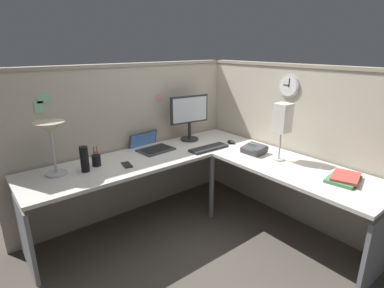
% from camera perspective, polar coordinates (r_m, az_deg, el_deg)
% --- Properties ---
extents(ground_plane, '(6.80, 6.80, 0.00)m').
position_cam_1_polar(ground_plane, '(3.13, 3.40, -15.74)').
color(ground_plane, '#4C443D').
extents(cubicle_wall_back, '(2.57, 0.12, 1.58)m').
position_cam_1_polar(cubicle_wall_back, '(3.25, -11.52, 0.79)').
color(cubicle_wall_back, '#B7AD99').
rests_on(cubicle_wall_back, ground).
extents(cubicle_wall_right, '(0.12, 2.37, 1.58)m').
position_cam_1_polar(cubicle_wall_right, '(3.25, 18.39, 0.17)').
color(cubicle_wall_right, '#B7AD99').
rests_on(cubicle_wall_right, ground).
extents(desk, '(2.35, 2.15, 0.73)m').
position_cam_1_polar(desk, '(2.70, 2.02, -6.12)').
color(desk, beige).
rests_on(desk, ground).
extents(monitor, '(0.46, 0.20, 0.50)m').
position_cam_1_polar(monitor, '(3.32, -0.49, 5.63)').
color(monitor, '#232326').
rests_on(monitor, desk).
extents(laptop, '(0.37, 0.41, 0.22)m').
position_cam_1_polar(laptop, '(3.14, -7.94, -0.38)').
color(laptop, '#38383D').
rests_on(laptop, desk).
extents(keyboard, '(0.43, 0.15, 0.02)m').
position_cam_1_polar(keyboard, '(3.09, 3.20, -0.79)').
color(keyboard, '#232326').
rests_on(keyboard, desk).
extents(computer_mouse, '(0.06, 0.10, 0.03)m').
position_cam_1_polar(computer_mouse, '(3.30, 7.43, 0.41)').
color(computer_mouse, '#232326').
rests_on(computer_mouse, desk).
extents(desk_lamp_dome, '(0.24, 0.24, 0.44)m').
position_cam_1_polar(desk_lamp_dome, '(2.63, -25.29, 2.08)').
color(desk_lamp_dome, '#B7BABF').
rests_on(desk_lamp_dome, desk).
extents(pen_cup, '(0.08, 0.08, 0.18)m').
position_cam_1_polar(pen_cup, '(2.78, -17.69, -2.93)').
color(pen_cup, black).
rests_on(pen_cup, desk).
extents(cell_phone, '(0.09, 0.15, 0.01)m').
position_cam_1_polar(cell_phone, '(2.74, -12.24, -3.88)').
color(cell_phone, black).
rests_on(cell_phone, desk).
extents(thermos_flask, '(0.07, 0.07, 0.22)m').
position_cam_1_polar(thermos_flask, '(2.67, -19.73, -2.72)').
color(thermos_flask, black).
rests_on(thermos_flask, desk).
extents(office_phone, '(0.20, 0.21, 0.11)m').
position_cam_1_polar(office_phone, '(3.02, 11.77, -1.07)').
color(office_phone, '#38383D').
rests_on(office_phone, desk).
extents(book_stack, '(0.32, 0.26, 0.04)m').
position_cam_1_polar(book_stack, '(2.66, 26.90, -5.81)').
color(book_stack, '#3F7F4C').
rests_on(book_stack, desk).
extents(desk_lamp_paper, '(0.13, 0.13, 0.53)m').
position_cam_1_polar(desk_lamp_paper, '(2.81, 16.77, 4.46)').
color(desk_lamp_paper, '#B7BABF').
rests_on(desk_lamp_paper, desk).
extents(wall_clock, '(0.04, 0.22, 0.22)m').
position_cam_1_polar(wall_clock, '(3.12, 17.92, 10.40)').
color(wall_clock, '#B7BABF').
extents(pinned_note_leftmost, '(0.07, 0.00, 0.10)m').
position_cam_1_polar(pinned_note_leftmost, '(2.83, -27.04, 6.26)').
color(pinned_note_leftmost, '#8CCC99').
extents(pinned_note_middle, '(0.10, 0.00, 0.08)m').
position_cam_1_polar(pinned_note_middle, '(2.83, -26.33, 7.76)').
color(pinned_note_middle, '#8CCC99').
extents(pinned_note_rightmost, '(0.08, 0.00, 0.07)m').
position_cam_1_polar(pinned_note_rightmost, '(3.28, -6.24, 8.84)').
color(pinned_note_rightmost, pink).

